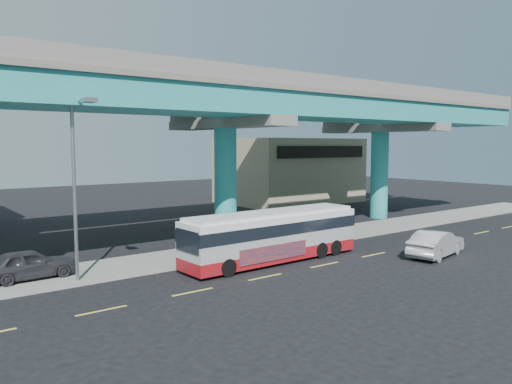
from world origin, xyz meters
TOP-DOWN VIEW (x-y plane):
  - ground at (0.00, 0.00)m, footprint 120.00×120.00m
  - sidewalk at (0.00, 5.50)m, footprint 70.00×4.00m
  - lane_markings at (-0.00, -0.30)m, footprint 58.00×0.12m
  - viaduct at (-0.00, 9.11)m, footprint 52.00×12.40m
  - building_beige at (18.00, 22.98)m, footprint 14.00×10.23m
  - transit_bus at (-1.68, 1.94)m, footprint 10.80×2.55m
  - sedan at (6.42, -2.73)m, footprint 3.29×5.16m
  - parked_car at (-13.18, 5.64)m, footprint 1.91×4.19m
  - street_lamp at (-11.52, 3.42)m, footprint 0.50×2.66m
  - stop_sign at (2.10, 4.18)m, footprint 0.54×0.48m

SIDE VIEW (x-z plane):
  - ground at x=0.00m, z-range 0.00..0.00m
  - lane_markings at x=0.00m, z-range 0.00..0.01m
  - sidewalk at x=0.00m, z-range 0.00..0.15m
  - sedan at x=6.42m, z-range 0.00..1.51m
  - parked_car at x=-13.18m, z-range 0.15..1.54m
  - transit_bus at x=-1.68m, z-range 0.13..2.88m
  - stop_sign at x=2.10m, z-range 0.64..2.94m
  - building_beige at x=18.00m, z-range 0.01..7.01m
  - street_lamp at x=-11.52m, z-range 1.35..9.59m
  - viaduct at x=0.00m, z-range 3.29..14.99m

